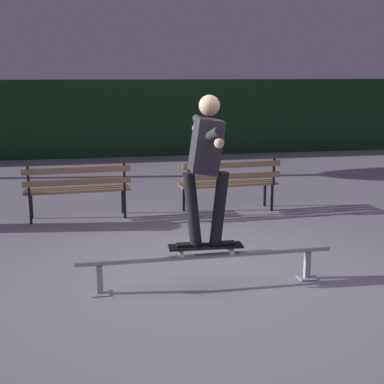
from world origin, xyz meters
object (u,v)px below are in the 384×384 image
(skateboard, at_px, (206,247))
(park_bench_left_center, at_px, (230,180))
(skateboarder, at_px, (206,158))
(park_bench_leftmost, at_px, (77,186))
(grind_rail, at_px, (207,261))

(skateboard, height_order, park_bench_left_center, park_bench_left_center)
(skateboarder, relative_size, park_bench_left_center, 0.96)
(park_bench_leftmost, distance_m, park_bench_left_center, 2.40)
(grind_rail, relative_size, park_bench_left_center, 1.70)
(skateboarder, relative_size, park_bench_leftmost, 0.96)
(skateboarder, bearing_deg, grind_rail, 0.42)
(skateboard, xyz_separation_m, skateboarder, (0.00, -0.00, 0.94))
(skateboard, xyz_separation_m, park_bench_left_center, (1.04, 2.95, 0.10))
(park_bench_leftmost, height_order, park_bench_left_center, same)
(grind_rail, bearing_deg, skateboard, 180.00)
(skateboard, bearing_deg, skateboarder, -2.52)
(skateboard, relative_size, park_bench_leftmost, 0.49)
(park_bench_leftmost, bearing_deg, skateboard, -65.36)
(park_bench_leftmost, bearing_deg, park_bench_left_center, 0.00)
(grind_rail, bearing_deg, park_bench_leftmost, 114.97)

